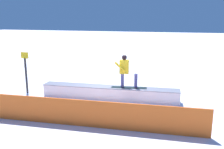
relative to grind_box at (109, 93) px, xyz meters
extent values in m
plane|color=white|center=(0.00, 0.00, -0.26)|extent=(120.00, 120.00, 0.00)
cube|color=white|center=(0.00, 0.00, 0.01)|extent=(6.27, 1.26, 0.54)
cube|color=white|center=(0.00, 0.00, -0.13)|extent=(6.28, 1.27, 0.13)
cube|color=#8E8E9D|center=(0.00, 0.00, 0.30)|extent=(6.28, 1.32, 0.04)
cube|color=black|center=(-0.90, -0.10, 0.33)|extent=(1.60, 0.59, 0.01)
cylinder|color=#494B8D|center=(-0.60, -0.04, 0.65)|extent=(0.16, 0.16, 0.63)
cylinder|color=#494B8D|center=(-1.19, -0.16, 0.65)|extent=(0.16, 0.16, 0.63)
cube|color=yellow|center=(-0.68, -0.06, 1.27)|extent=(0.44, 0.31, 0.61)
sphere|color=black|center=(-0.68, -0.06, 1.68)|extent=(0.22, 0.22, 0.22)
cylinder|color=yellow|center=(-0.53, 0.14, 1.30)|extent=(0.48, 0.18, 0.44)
cylinder|color=yellow|center=(-0.74, -0.24, 1.30)|extent=(0.25, 0.13, 0.55)
cube|color=orange|center=(0.00, 3.08, 0.21)|extent=(8.43, 0.99, 0.94)
cylinder|color=#262628|center=(4.18, 0.39, 0.60)|extent=(0.10, 0.10, 1.72)
cube|color=yellow|center=(4.18, 0.39, 1.61)|extent=(0.40, 0.04, 0.30)
camera|label=1|loc=(-3.52, 10.10, 3.31)|focal=39.17mm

